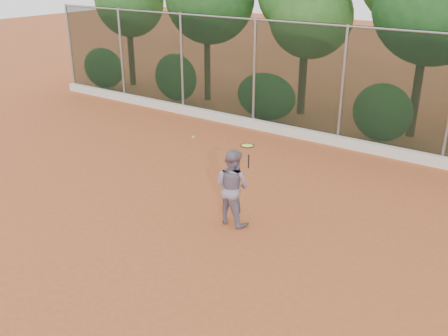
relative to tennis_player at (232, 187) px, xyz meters
The scene contains 6 objects.
ground 1.39m from the tennis_player, 96.40° to the right, with size 80.00×80.00×0.00m, color #B05429.
concrete_curb 5.74m from the tennis_player, 91.26° to the left, with size 24.00×0.20×0.30m, color silver.
tennis_player is the anchor object (origin of this frame).
chainlink_fence 5.98m from the tennis_player, 91.22° to the left, with size 24.09×0.09×3.50m.
tennis_racket 1.03m from the tennis_player, ahead, with size 0.36×0.36×0.51m.
tennis_ball_in_flight 1.39m from the tennis_player, behind, with size 0.07×0.07×0.07m.
Camera 1 is at (5.33, -6.64, 5.14)m, focal length 40.00 mm.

